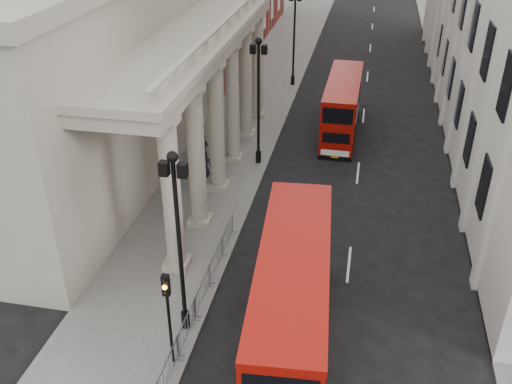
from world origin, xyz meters
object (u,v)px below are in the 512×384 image
lamp_post_south (179,234)px  traffic_light (167,304)px  bus_near (292,302)px  pedestrian_c (205,164)px  bus_far (342,106)px  lamp_post_north (294,31)px  lamp_post_mid (259,94)px  pedestrian_b (203,147)px  pedestrian_a (199,172)px

lamp_post_south → traffic_light: lamp_post_south is taller
traffic_light → bus_near: size_ratio=0.38×
bus_near → pedestrian_c: size_ratio=6.48×
traffic_light → bus_far: size_ratio=0.45×
lamp_post_north → bus_near: size_ratio=0.74×
lamp_post_south → lamp_post_mid: 16.00m
lamp_post_south → pedestrian_b: lamp_post_south is taller
bus_far → pedestrian_c: bus_far is taller
pedestrian_c → lamp_post_south: bearing=-84.4°
lamp_post_south → traffic_light: bearing=-87.2°
pedestrian_a → pedestrian_b: pedestrian_b is taller
lamp_post_south → pedestrian_a: size_ratio=4.70×
lamp_post_south → traffic_light: 2.71m
bus_far → traffic_light: bearing=-100.9°
lamp_post_south → lamp_post_north: size_ratio=1.00×
bus_near → pedestrian_b: size_ratio=6.17×
traffic_light → bus_far: traffic_light is taller
bus_near → pedestrian_c: 15.75m
bus_far → pedestrian_c: size_ratio=5.53×
lamp_post_south → pedestrian_c: size_ratio=4.81×
bus_near → pedestrian_b: 18.08m
traffic_light → bus_near: (4.46, 1.70, -0.61)m
traffic_light → bus_near: bus_near is taller
lamp_post_mid → pedestrian_c: 5.55m
bus_far → pedestrian_b: size_ratio=5.26×
lamp_post_north → pedestrian_c: (-2.96, -18.56, -3.93)m
lamp_post_mid → pedestrian_b: size_ratio=4.57×
pedestrian_a → bus_far: bearing=43.5°
lamp_post_north → pedestrian_b: lamp_post_north is taller
lamp_post_mid → pedestrian_b: 5.39m
pedestrian_b → lamp_post_mid: bearing=-172.4°
lamp_post_south → lamp_post_mid: (0.00, 16.00, 0.00)m
pedestrian_a → pedestrian_c: size_ratio=1.02×
traffic_light → pedestrian_a: traffic_light is taller
lamp_post_mid → pedestrian_a: size_ratio=4.70×
lamp_post_north → pedestrian_b: size_ratio=4.57×
pedestrian_b → lamp_post_south: bearing=106.1°
lamp_post_south → lamp_post_north: (0.00, 32.00, 0.00)m
lamp_post_north → traffic_light: bearing=-89.8°
pedestrian_c → pedestrian_a: bearing=-98.1°
pedestrian_a → traffic_light: bearing=-85.4°
lamp_post_mid → bus_far: 8.41m
lamp_post_north → bus_near: 32.73m
pedestrian_c → traffic_light: bearing=-85.6°
lamp_post_north → pedestrian_c: lamp_post_north is taller
pedestrian_b → pedestrian_c: 2.37m
lamp_post_mid → lamp_post_north: bearing=90.0°
lamp_post_mid → bus_near: 17.11m
bus_near → pedestrian_b: bus_near is taller
lamp_post_north → pedestrian_c: bearing=-99.1°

